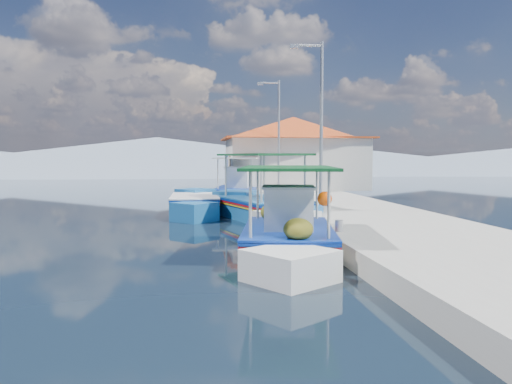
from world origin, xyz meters
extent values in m
plane|color=black|center=(0.00, 0.00, 0.00)|extent=(160.00, 160.00, 0.00)
cube|color=#A19F97|center=(5.90, 6.00, 0.25)|extent=(5.00, 44.00, 0.50)
cylinder|color=#A5A8AD|center=(3.80, -3.00, 0.65)|extent=(0.20, 0.20, 0.30)
cylinder|color=#A5A8AD|center=(3.80, 2.00, 0.65)|extent=(0.20, 0.20, 0.30)
cylinder|color=#A5A8AD|center=(3.80, 8.00, 0.65)|extent=(0.20, 0.20, 0.30)
cylinder|color=#A5A8AD|center=(3.80, 14.00, 0.65)|extent=(0.20, 0.20, 0.30)
cube|color=white|center=(2.37, -3.47, 0.21)|extent=(2.74, 4.38, 0.89)
cube|color=white|center=(1.91, -0.80, 0.32)|extent=(2.08, 2.08, 0.99)
cube|color=white|center=(2.82, -6.05, 0.21)|extent=(2.02, 2.02, 0.85)
cube|color=#0B319A|center=(2.37, -3.47, 0.62)|extent=(2.82, 4.51, 0.06)
cube|color=#A10D17|center=(2.37, -3.47, 0.55)|extent=(2.82, 4.51, 0.05)
cube|color=yellow|center=(2.37, -3.47, 0.48)|extent=(2.82, 4.51, 0.04)
cube|color=#0B319A|center=(2.37, -3.47, 0.69)|extent=(2.83, 4.47, 0.05)
cube|color=brown|center=(2.37, -3.47, 0.66)|extent=(2.56, 4.27, 0.05)
cube|color=white|center=(2.42, -3.75, 1.18)|extent=(1.33, 1.40, 1.03)
cube|color=silver|center=(2.42, -3.75, 1.71)|extent=(1.45, 1.51, 0.06)
cylinder|color=beige|center=(1.26, -1.92, 1.41)|extent=(0.07, 0.07, 1.51)
cylinder|color=beige|center=(2.89, -1.64, 1.41)|extent=(0.07, 0.07, 1.51)
cylinder|color=beige|center=(1.85, -5.30, 1.41)|extent=(0.07, 0.07, 1.51)
cylinder|color=beige|center=(3.48, -5.02, 1.41)|extent=(0.07, 0.07, 1.51)
cube|color=#0D431D|center=(2.37, -3.47, 2.16)|extent=(2.84, 4.40, 0.07)
ellipsoid|color=#474A13|center=(1.77, -2.24, 0.93)|extent=(0.72, 0.79, 0.54)
ellipsoid|color=#474A13|center=(2.34, -1.66, 0.88)|extent=(0.60, 0.66, 0.45)
ellipsoid|color=#474A13|center=(2.85, -5.10, 0.90)|extent=(0.64, 0.70, 0.48)
sphere|color=#FF5308|center=(3.20, -2.75, 1.36)|extent=(0.38, 0.38, 0.38)
cube|color=#1A5F9F|center=(2.74, 3.72, 0.24)|extent=(3.32, 4.55, 1.04)
cube|color=#1A5F9F|center=(3.57, 6.34, 0.37)|extent=(2.13, 2.13, 1.15)
cube|color=#1A5F9F|center=(1.94, 1.19, 0.24)|extent=(2.07, 2.07, 0.99)
cube|color=#0B319A|center=(2.74, 3.72, 0.72)|extent=(3.42, 4.69, 0.07)
cube|color=#A10D17|center=(2.74, 3.72, 0.64)|extent=(3.42, 4.69, 0.05)
cube|color=yellow|center=(2.74, 3.72, 0.56)|extent=(3.42, 4.69, 0.04)
cube|color=#1A5F9F|center=(2.74, 3.72, 0.80)|extent=(3.43, 4.66, 0.05)
cube|color=brown|center=(2.74, 3.72, 0.77)|extent=(3.13, 4.42, 0.05)
cylinder|color=beige|center=(2.42, 5.62, 1.65)|extent=(0.08, 0.08, 1.76)
cylinder|color=beige|center=(4.09, 5.10, 1.65)|extent=(0.08, 0.08, 1.76)
cylinder|color=beige|center=(1.39, 2.35, 1.65)|extent=(0.08, 0.08, 1.76)
cylinder|color=beige|center=(3.06, 1.83, 1.65)|extent=(0.08, 0.08, 1.76)
cube|color=#0D431D|center=(2.74, 3.72, 2.52)|extent=(3.43, 4.59, 0.08)
cube|color=#1A5F9F|center=(0.11, 5.85, 0.24)|extent=(1.97, 3.68, 1.02)
cube|color=#1A5F9F|center=(0.08, 8.29, 0.36)|extent=(1.96, 1.96, 1.12)
cube|color=#1A5F9F|center=(0.14, 3.48, 0.24)|extent=(1.91, 1.91, 0.96)
cube|color=#0B319A|center=(0.11, 5.85, 0.71)|extent=(2.03, 3.79, 0.06)
cube|color=#A10D17|center=(0.11, 5.85, 0.62)|extent=(2.03, 3.79, 0.05)
cube|color=yellow|center=(0.11, 5.85, 0.55)|extent=(2.03, 3.79, 0.04)
cube|color=white|center=(0.11, 5.85, 0.78)|extent=(2.05, 3.75, 0.05)
cube|color=brown|center=(0.11, 5.85, 0.75)|extent=(1.82, 3.60, 0.05)
cube|color=white|center=(2.47, 11.87, 0.23)|extent=(2.89, 4.48, 0.98)
cube|color=white|center=(1.96, 14.60, 0.35)|extent=(2.17, 2.17, 1.08)
cube|color=white|center=(2.96, 9.23, 0.23)|extent=(2.11, 2.11, 0.93)
cube|color=#0B319A|center=(2.47, 11.87, 0.68)|extent=(2.98, 4.62, 0.06)
cube|color=#A10D17|center=(2.47, 11.87, 0.60)|extent=(2.98, 4.62, 0.05)
cube|color=yellow|center=(2.47, 11.87, 0.53)|extent=(2.98, 4.62, 0.04)
cube|color=#0B319A|center=(2.47, 11.87, 0.75)|extent=(2.99, 4.58, 0.05)
cube|color=brown|center=(2.47, 11.87, 0.72)|extent=(2.71, 4.37, 0.05)
cube|color=white|center=(2.53, 11.57, 1.29)|extent=(1.42, 1.54, 1.13)
cube|color=silver|center=(2.53, 11.57, 1.88)|extent=(1.54, 1.66, 0.06)
cylinder|color=beige|center=(1.30, 13.43, 1.55)|extent=(0.07, 0.07, 1.65)
cylinder|color=beige|center=(3.00, 13.75, 1.55)|extent=(0.07, 0.07, 1.65)
cylinder|color=beige|center=(1.94, 10.00, 1.55)|extent=(0.07, 0.07, 1.65)
cylinder|color=beige|center=(3.64, 10.32, 1.55)|extent=(0.07, 0.07, 1.65)
cube|color=silver|center=(2.47, 11.87, 2.37)|extent=(3.00, 4.50, 0.07)
cube|color=silver|center=(6.20, 15.00, 2.00)|extent=(8.00, 6.00, 3.00)
cube|color=red|center=(6.20, 15.00, 3.55)|extent=(8.64, 6.48, 0.10)
pyramid|color=red|center=(6.20, 15.00, 4.20)|extent=(10.49, 10.49, 1.40)
cube|color=brown|center=(2.22, 14.00, 1.50)|extent=(0.06, 1.00, 2.00)
cube|color=#0B319A|center=(2.22, 16.50, 2.10)|extent=(0.06, 1.20, 0.90)
cylinder|color=#A5A8AD|center=(4.60, 2.00, 3.50)|extent=(0.12, 0.12, 6.00)
cylinder|color=#A5A8AD|center=(4.10, 2.00, 6.35)|extent=(1.00, 0.08, 0.08)
cube|color=#A5A8AD|center=(3.60, 2.00, 6.30)|extent=(0.30, 0.14, 0.14)
cylinder|color=#A5A8AD|center=(4.60, 11.00, 3.50)|extent=(0.12, 0.12, 6.00)
cylinder|color=#A5A8AD|center=(4.10, 11.00, 6.35)|extent=(1.00, 0.08, 0.08)
cube|color=#A5A8AD|center=(3.60, 11.00, 6.30)|extent=(0.30, 0.14, 0.14)
cone|color=slate|center=(-5.00, 56.00, 2.45)|extent=(96.00, 96.00, 5.50)
cone|color=slate|center=(25.00, 56.00, 1.60)|extent=(76.80, 76.80, 3.80)
camera|label=1|loc=(0.07, -15.53, 2.43)|focal=35.16mm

